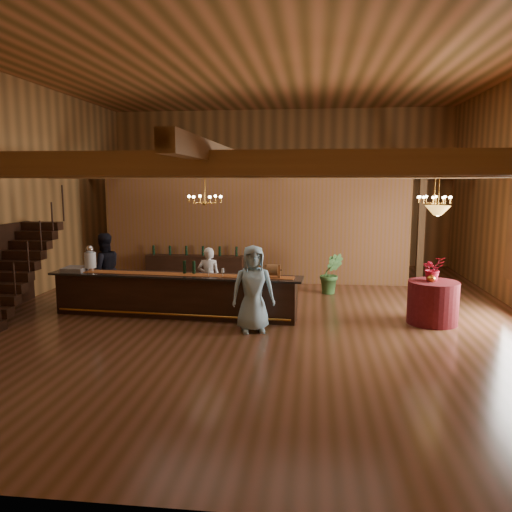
# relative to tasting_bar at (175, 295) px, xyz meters

# --- Properties ---
(floor) EXTENTS (14.00, 14.00, 0.00)m
(floor) POSITION_rel_tasting_bar_xyz_m (1.81, 0.51, -0.48)
(floor) COLOR brown
(floor) RESTS_ON ground
(ceiling) EXTENTS (14.00, 14.00, 0.00)m
(ceiling) POSITION_rel_tasting_bar_xyz_m (1.81, 0.51, 5.02)
(ceiling) COLOR #B16739
(ceiling) RESTS_ON wall_back
(wall_back) EXTENTS (12.00, 0.10, 5.50)m
(wall_back) POSITION_rel_tasting_bar_xyz_m (1.81, 7.51, 2.27)
(wall_back) COLOR #A7723A
(wall_back) RESTS_ON floor
(wall_front) EXTENTS (12.00, 0.10, 5.50)m
(wall_front) POSITION_rel_tasting_bar_xyz_m (1.81, -6.49, 2.27)
(wall_front) COLOR #A7723A
(wall_front) RESTS_ON floor
(wall_left) EXTENTS (0.10, 14.00, 5.50)m
(wall_left) POSITION_rel_tasting_bar_xyz_m (-4.19, 0.51, 2.27)
(wall_left) COLOR #A7723A
(wall_left) RESTS_ON floor
(beam_grid) EXTENTS (11.90, 13.90, 0.39)m
(beam_grid) POSITION_rel_tasting_bar_xyz_m (1.81, 1.02, 2.76)
(beam_grid) COLOR olive
(beam_grid) RESTS_ON wall_left
(support_posts) EXTENTS (9.20, 10.20, 3.20)m
(support_posts) POSITION_rel_tasting_bar_xyz_m (1.81, 0.01, 1.12)
(support_posts) COLOR olive
(support_posts) RESTS_ON floor
(partition_wall) EXTENTS (9.00, 0.18, 3.10)m
(partition_wall) POSITION_rel_tasting_bar_xyz_m (1.31, 4.01, 1.07)
(partition_wall) COLOR brown
(partition_wall) RESTS_ON floor
(staircase) EXTENTS (1.00, 2.80, 2.00)m
(staircase) POSITION_rel_tasting_bar_xyz_m (-3.64, -0.23, 0.52)
(staircase) COLOR black
(staircase) RESTS_ON floor
(backroom_boxes) EXTENTS (4.10, 0.60, 1.10)m
(backroom_boxes) POSITION_rel_tasting_bar_xyz_m (1.51, 6.01, 0.05)
(backroom_boxes) COLOR black
(backroom_boxes) RESTS_ON floor
(tasting_bar) EXTENTS (5.74, 1.08, 0.96)m
(tasting_bar) POSITION_rel_tasting_bar_xyz_m (0.00, 0.00, 0.00)
(tasting_bar) COLOR black
(tasting_bar) RESTS_ON floor
(beverage_dispenser) EXTENTS (0.26, 0.26, 0.60)m
(beverage_dispenser) POSITION_rel_tasting_bar_xyz_m (-2.02, 0.17, 0.76)
(beverage_dispenser) COLOR silver
(beverage_dispenser) RESTS_ON tasting_bar
(glass_rack_tray) EXTENTS (0.50, 0.50, 0.10)m
(glass_rack_tray) POSITION_rel_tasting_bar_xyz_m (-2.35, 0.10, 0.52)
(glass_rack_tray) COLOR gray
(glass_rack_tray) RESTS_ON tasting_bar
(raffle_drum) EXTENTS (0.34, 0.24, 0.30)m
(raffle_drum) POSITION_rel_tasting_bar_xyz_m (2.20, -0.18, 0.64)
(raffle_drum) COLOR brown
(raffle_drum) RESTS_ON tasting_bar
(bar_bottle_0) EXTENTS (0.07, 0.07, 0.30)m
(bar_bottle_0) POSITION_rel_tasting_bar_xyz_m (0.21, 0.10, 0.62)
(bar_bottle_0) COLOR black
(bar_bottle_0) RESTS_ON tasting_bar
(bar_bottle_1) EXTENTS (0.07, 0.07, 0.30)m
(bar_bottle_1) POSITION_rel_tasting_bar_xyz_m (0.43, 0.08, 0.62)
(bar_bottle_1) COLOR black
(bar_bottle_1) RESTS_ON tasting_bar
(backbar_shelf) EXTENTS (2.92, 0.52, 0.82)m
(backbar_shelf) POSITION_rel_tasting_bar_xyz_m (-0.43, 3.73, -0.07)
(backbar_shelf) COLOR black
(backbar_shelf) RESTS_ON floor
(round_table) EXTENTS (1.05, 1.05, 0.91)m
(round_table) POSITION_rel_tasting_bar_xyz_m (5.60, 0.07, -0.03)
(round_table) COLOR maroon
(round_table) RESTS_ON floor
(chandelier_left) EXTENTS (0.80, 0.80, 0.77)m
(chandelier_left) POSITION_rel_tasting_bar_xyz_m (0.49, 1.02, 2.10)
(chandelier_left) COLOR #C6862F
(chandelier_left) RESTS_ON beam_grid
(chandelier_right) EXTENTS (0.80, 0.80, 0.80)m
(chandelier_right) POSITION_rel_tasting_bar_xyz_m (5.99, 2.14, 2.07)
(chandelier_right) COLOR #C6862F
(chandelier_right) RESTS_ON beam_grid
(pendant_lamp) EXTENTS (0.52, 0.52, 0.90)m
(pendant_lamp) POSITION_rel_tasting_bar_xyz_m (5.60, 0.07, 1.92)
(pendant_lamp) COLOR #C6862F
(pendant_lamp) RESTS_ON beam_grid
(bartender) EXTENTS (0.55, 0.38, 1.47)m
(bartender) POSITION_rel_tasting_bar_xyz_m (0.62, 0.77, 0.25)
(bartender) COLOR white
(bartender) RESTS_ON floor
(staff_second) EXTENTS (1.09, 1.05, 1.76)m
(staff_second) POSITION_rel_tasting_bar_xyz_m (-1.96, 0.78, 0.40)
(staff_second) COLOR black
(staff_second) RESTS_ON floor
(guest) EXTENTS (0.97, 0.75, 1.75)m
(guest) POSITION_rel_tasting_bar_xyz_m (1.88, -0.92, 0.39)
(guest) COLOR #92BDD0
(guest) RESTS_ON floor
(floor_plant) EXTENTS (0.63, 0.51, 1.11)m
(floor_plant) POSITION_rel_tasting_bar_xyz_m (3.55, 2.67, 0.07)
(floor_plant) COLOR #3B6B30
(floor_plant) RESTS_ON floor
(table_flowers) EXTENTS (0.57, 0.53, 0.52)m
(table_flowers) POSITION_rel_tasting_bar_xyz_m (5.58, 0.16, 0.68)
(table_flowers) COLOR #A60E24
(table_flowers) RESTS_ON round_table
(table_vase) EXTENTS (0.18, 0.18, 0.30)m
(table_vase) POSITION_rel_tasting_bar_xyz_m (5.53, 0.03, 0.57)
(table_vase) COLOR #C6862F
(table_vase) RESTS_ON round_table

